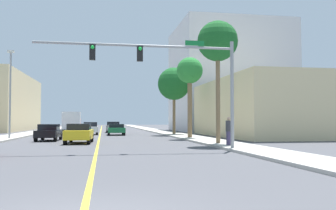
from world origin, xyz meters
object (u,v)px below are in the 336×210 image
object	(u,v)px
car_white	(90,128)
palm_mid	(190,73)
car_black	(49,132)
car_green	(116,129)
street_lamp	(10,89)
palm_near	(218,42)
car_gray	(113,127)
palm_far	(174,84)
car_yellow	(79,133)
traffic_signal_mast	(172,67)
delivery_truck	(72,121)
pedestrian	(229,131)

from	to	relation	value
car_white	palm_mid	bearing A→B (deg)	-54.54
car_black	car_green	size ratio (longest dim) A/B	0.94
street_lamp	car_green	size ratio (longest dim) A/B	1.76
palm_near	car_gray	bearing A→B (deg)	102.54
palm_far	car_green	size ratio (longest dim) A/B	1.75
palm_far	car_white	bearing A→B (deg)	160.96
car_yellow	car_gray	bearing A→B (deg)	84.92
car_yellow	traffic_signal_mast	bearing A→B (deg)	-53.96
traffic_signal_mast	delivery_truck	bearing A→B (deg)	103.27
pedestrian	street_lamp	bearing A→B (deg)	-160.56
palm_near	car_gray	world-z (taller)	palm_near
street_lamp	car_gray	world-z (taller)	street_lamp
palm_mid	street_lamp	bearing A→B (deg)	175.57
traffic_signal_mast	car_white	xyz separation A→B (m)	(-5.25, 25.06, -3.92)
car_green	palm_mid	bearing A→B (deg)	-58.20
palm_mid	car_white	size ratio (longest dim) A/B	1.91
car_green	delivery_truck	size ratio (longest dim) A/B	0.61
delivery_truck	car_white	bearing A→B (deg)	-75.08
delivery_truck	street_lamp	bearing A→B (deg)	-102.21
street_lamp	car_black	xyz separation A→B (m)	(3.62, -2.17, -3.72)
palm_far	pedestrian	bearing A→B (deg)	-90.71
car_white	car_green	world-z (taller)	car_white
palm_mid	delivery_truck	world-z (taller)	palm_mid
palm_mid	pedestrian	xyz separation A→B (m)	(-0.03, -10.78, -5.07)
car_yellow	car_green	size ratio (longest dim) A/B	1.01
palm_far	car_black	xyz separation A→B (m)	(-12.51, -9.73, -5.18)
traffic_signal_mast	car_black	world-z (taller)	traffic_signal_mast
car_white	car_black	size ratio (longest dim) A/B	0.94
car_yellow	car_black	xyz separation A→B (m)	(-2.71, 3.82, -0.04)
car_green	car_gray	size ratio (longest dim) A/B	1.02
car_yellow	delivery_truck	world-z (taller)	delivery_truck
palm_near	car_black	bearing A→B (deg)	147.25
palm_mid	palm_far	size ratio (longest dim) A/B	0.96
palm_far	street_lamp	bearing A→B (deg)	-154.89
traffic_signal_mast	palm_far	xyz separation A→B (m)	(4.30, 21.76, 1.21)
street_lamp	delivery_truck	size ratio (longest dim) A/B	1.07
traffic_signal_mast	street_lamp	distance (m)	18.49
street_lamp	car_black	size ratio (longest dim) A/B	1.88
car_gray	delivery_truck	world-z (taller)	delivery_truck
car_yellow	delivery_truck	distance (m)	26.54
palm_far	car_yellow	world-z (taller)	palm_far
car_green	delivery_truck	world-z (taller)	delivery_truck
car_green	pedestrian	size ratio (longest dim) A/B	2.48
palm_near	car_white	distance (m)	23.69
palm_mid	car_black	bearing A→B (deg)	-175.66
car_yellow	car_white	xyz separation A→B (m)	(0.25, 16.84, 0.01)
palm_far	car_gray	world-z (taller)	palm_far
palm_near	delivery_truck	size ratio (longest dim) A/B	1.17
car_green	pedestrian	xyz separation A→B (m)	(6.30, -21.09, 0.34)
street_lamp	car_gray	bearing A→B (deg)	62.86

